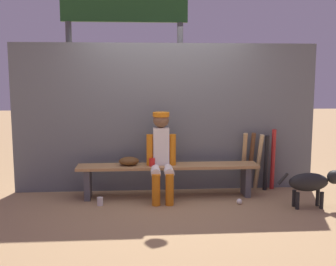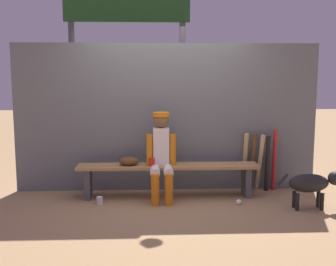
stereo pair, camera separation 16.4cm
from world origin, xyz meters
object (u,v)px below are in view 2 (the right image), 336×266
bat_wood_tan (245,162)px  cup_on_bench (152,162)px  bat_wood_dark (252,161)px  bat_aluminum_black (267,164)px  cup_on_ground (100,201)px  bat_wood_natural (260,162)px  dog (313,183)px  baseball (239,202)px  scoreboard (131,25)px  bat_aluminum_red (274,160)px  player_seated (161,153)px  dugout_bench (168,172)px  baseball_glove (129,161)px

bat_wood_tan → cup_on_bench: (-1.39, -0.36, 0.08)m
bat_wood_dark → bat_aluminum_black: bat_wood_dark is taller
cup_on_ground → bat_wood_dark: bearing=16.0°
bat_wood_natural → dog: bat_wood_natural is taller
bat_aluminum_black → cup_on_ground: bearing=-167.0°
baseball → scoreboard: (-1.47, 1.68, 2.48)m
cup_on_ground → dog: size_ratio=0.13×
bat_wood_tan → scoreboard: size_ratio=0.25×
cup_on_bench → dog: cup_on_bench is taller
bat_wood_dark → bat_aluminum_black: (0.21, -0.07, -0.02)m
cup_on_ground → baseball: bearing=-2.5°
dog → bat_aluminum_black: bearing=113.0°
bat_wood_tan → bat_aluminum_red: bearing=-3.7°
player_seated → bat_wood_tan: 1.34m
bat_wood_natural → cup_on_ground: (-2.31, -0.61, -0.37)m
bat_aluminum_black → bat_wood_dark: bearing=161.4°
cup_on_bench → scoreboard: bearing=103.4°
bat_aluminum_black → bat_wood_tan: bearing=168.6°
bat_aluminum_red → cup_on_bench: bearing=-169.6°
bat_wood_natural → dog: size_ratio=1.02×
dugout_bench → baseball_glove: bearing=180.0°
baseball_glove → bat_wood_dark: bearing=9.3°
bat_wood_dark → bat_aluminum_red: bat_aluminum_red is taller
player_seated → bat_wood_tan: (1.25, 0.40, -0.22)m
bat_wood_natural → dog: bearing=-63.3°
bat_aluminum_black → cup_on_ground: bat_aluminum_black is taller
bat_wood_tan → bat_aluminum_black: (0.32, -0.06, -0.02)m
bat_wood_dark → dog: bearing=-58.2°
cup_on_bench → scoreboard: (-0.32, 1.34, 2.00)m
dog → bat_wood_natural: bearing=116.7°
baseball_glove → scoreboard: 2.36m
bat_aluminum_red → bat_aluminum_black: bearing=-162.8°
bat_wood_natural → bat_aluminum_black: bearing=-30.8°
dog → player_seated: bearing=165.4°
cup_on_bench → player_seated: bearing=-16.4°
baseball_glove → cup_on_bench: 0.33m
player_seated → bat_aluminum_black: 1.63m
bat_aluminum_red → cup_on_bench: size_ratio=8.36×
player_seated → cup_on_ground: (-0.83, -0.22, -0.60)m
baseball → baseball_glove: bearing=164.5°
bat_aluminum_red → cup_on_bench: bat_aluminum_red is taller
bat_wood_tan → player_seated: bearing=-162.3°
baseball → cup_on_ground: (-1.85, 0.08, 0.02)m
player_seated → cup_on_bench: player_seated is taller
baseball_glove → bat_wood_natural: (1.93, 0.28, -0.10)m
baseball → cup_on_bench: bearing=163.7°
bat_aluminum_black → dog: bat_aluminum_black is taller
player_seated → bat_wood_natural: (1.48, 0.39, -0.23)m
baseball_glove → bat_wood_dark: bat_wood_dark is taller
cup_on_bench → bat_wood_tan: bearing=14.7°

